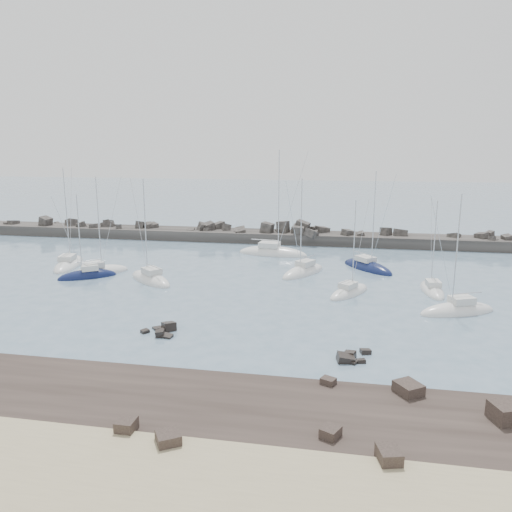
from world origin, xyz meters
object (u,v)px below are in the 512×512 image
at_px(sailboat_2, 97,274).
at_px(sailboat_0, 69,265).
at_px(sailboat_1, 88,276).
at_px(sailboat_4, 151,280).
at_px(sailboat_7, 367,268).
at_px(sailboat_5, 303,273).
at_px(sailboat_9, 432,291).
at_px(sailboat_8, 457,311).
at_px(sailboat_6, 349,293).
at_px(sailboat_3, 273,254).

bearing_deg(sailboat_2, sailboat_0, 149.06).
bearing_deg(sailboat_1, sailboat_0, 137.40).
xyz_separation_m(sailboat_4, sailboat_7, (27.64, 11.72, -0.01)).
xyz_separation_m(sailboat_2, sailboat_5, (27.36, 5.54, 0.00)).
height_order(sailboat_7, sailboat_9, sailboat_7).
distance_m(sailboat_1, sailboat_4, 8.89).
bearing_deg(sailboat_5, sailboat_4, -158.88).
relative_size(sailboat_7, sailboat_8, 1.10).
xyz_separation_m(sailboat_5, sailboat_7, (8.67, 4.40, -0.01)).
height_order(sailboat_2, sailboat_6, sailboat_2).
relative_size(sailboat_1, sailboat_4, 0.85).
xyz_separation_m(sailboat_4, sailboat_6, (25.13, -1.12, -0.02)).
bearing_deg(sailboat_1, sailboat_5, 14.31).
distance_m(sailboat_3, sailboat_9, 27.60).
height_order(sailboat_1, sailboat_9, sailboat_1).
height_order(sailboat_8, sailboat_9, sailboat_8).
relative_size(sailboat_0, sailboat_2, 1.06).
xyz_separation_m(sailboat_1, sailboat_5, (27.86, 7.11, 0.00)).
xyz_separation_m(sailboat_1, sailboat_7, (36.53, 11.50, -0.01)).
bearing_deg(sailboat_8, sailboat_4, 170.64).
distance_m(sailboat_0, sailboat_4, 15.79).
bearing_deg(sailboat_6, sailboat_1, 177.75).
height_order(sailboat_3, sailboat_5, sailboat_3).
relative_size(sailboat_1, sailboat_7, 0.81).
relative_size(sailboat_3, sailboat_7, 1.20).
height_order(sailboat_2, sailboat_5, sailboat_2).
height_order(sailboat_0, sailboat_1, sailboat_0).
height_order(sailboat_0, sailboat_3, sailboat_3).
distance_m(sailboat_0, sailboat_9, 49.74).
height_order(sailboat_4, sailboat_7, sailboat_7).
height_order(sailboat_4, sailboat_9, sailboat_4).
height_order(sailboat_3, sailboat_6, sailboat_3).
bearing_deg(sailboat_3, sailboat_4, -125.23).
bearing_deg(sailboat_3, sailboat_2, -142.06).
bearing_deg(sailboat_9, sailboat_6, -164.80).
relative_size(sailboat_2, sailboat_7, 0.96).
xyz_separation_m(sailboat_2, sailboat_8, (44.59, -7.76, 0.00)).
bearing_deg(sailboat_9, sailboat_5, 159.86).
bearing_deg(sailboat_4, sailboat_6, -2.55).
xyz_separation_m(sailboat_7, sailboat_8, (8.57, -17.69, 0.01)).
relative_size(sailboat_4, sailboat_8, 1.05).
bearing_deg(sailboat_4, sailboat_7, 22.98).
distance_m(sailboat_2, sailboat_8, 45.26).
height_order(sailboat_1, sailboat_4, sailboat_4).
relative_size(sailboat_0, sailboat_5, 1.08).
relative_size(sailboat_4, sailboat_9, 1.20).
relative_size(sailboat_0, sailboat_7, 1.02).
relative_size(sailboat_5, sailboat_8, 1.04).
bearing_deg(sailboat_3, sailboat_1, -140.20).
relative_size(sailboat_2, sailboat_5, 1.02).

